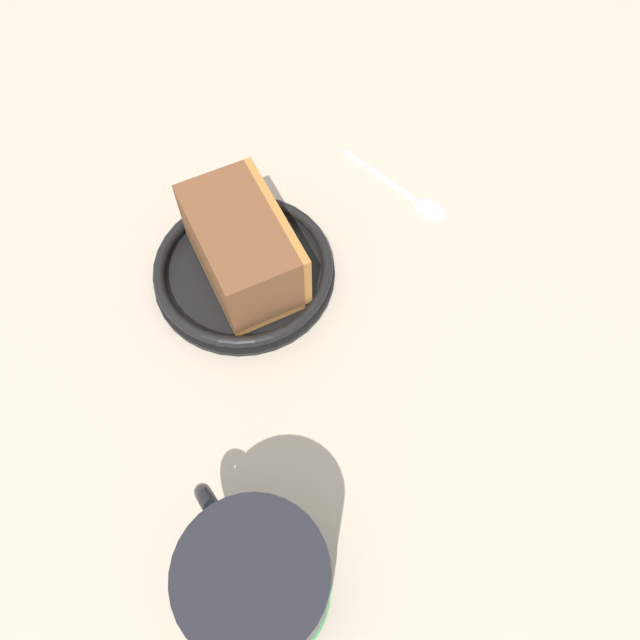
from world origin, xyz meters
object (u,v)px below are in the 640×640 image
cake_slice (243,247)px  teaspoon (415,197)px  tea_mug (258,584)px  small_plate (244,270)px

cake_slice → teaspoon: (-16.16, 1.20, -3.55)cm
cake_slice → tea_mug: tea_mug is taller
small_plate → cake_slice: 3.05cm
cake_slice → tea_mug: size_ratio=1.06×
cake_slice → tea_mug: (11.14, 21.56, 1.10)cm
tea_mug → teaspoon: size_ratio=0.96×
cake_slice → teaspoon: cake_slice is taller
tea_mug → small_plate: bearing=-116.7°
small_plate → cake_slice: (-0.27, 0.03, 3.04)cm
cake_slice → tea_mug: 24.29cm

